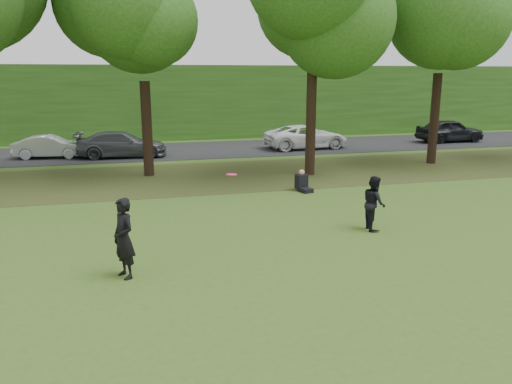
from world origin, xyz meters
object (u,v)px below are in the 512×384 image
player_right (374,203)px  frisbee (232,175)px  player_left (124,238)px  seated_person (303,183)px

player_right → frisbee: size_ratio=4.40×
frisbee → player_right: bearing=9.1°
player_right → player_left: bearing=114.4°
player_left → seated_person: bearing=108.8°
player_left → seated_person: size_ratio=2.17×
player_left → player_right: player_left is taller
seated_person → player_right: bearing=-100.6°
player_left → seated_person: (6.66, 6.93, -0.59)m
frisbee → seated_person: frisbee is taller
frisbee → seated_person: bearing=55.4°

